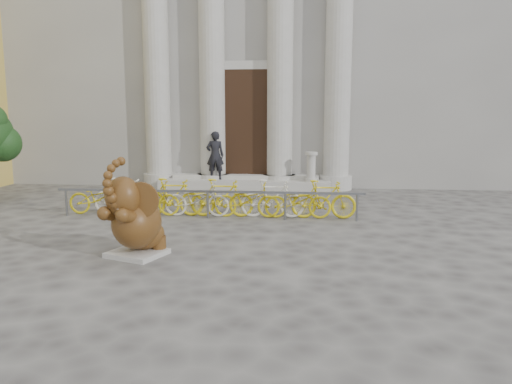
{
  "coord_description": "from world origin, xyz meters",
  "views": [
    {
      "loc": [
        2.03,
        -7.97,
        2.72
      ],
      "look_at": [
        1.09,
        2.06,
        1.1
      ],
      "focal_mm": 35.0,
      "sensor_mm": 36.0,
      "label": 1
    }
  ],
  "objects": [
    {
      "name": "classical_building",
      "position": [
        0.0,
        14.93,
        5.98
      ],
      "size": [
        22.0,
        10.7,
        12.0
      ],
      "color": "gray",
      "rests_on": "ground"
    },
    {
      "name": "entrance_steps",
      "position": [
        0.0,
        9.4,
        0.18
      ],
      "size": [
        6.0,
        1.2,
        0.36
      ],
      "primitive_type": "cube",
      "color": "#A8A59E",
      "rests_on": "ground"
    },
    {
      "name": "balustrade_post",
      "position": [
        2.32,
        9.1,
        0.83
      ],
      "size": [
        0.41,
        0.41,
        1.02
      ],
      "color": "#A8A59E",
      "rests_on": "entrance_steps"
    },
    {
      "name": "pedestrian",
      "position": [
        -1.04,
        9.33,
        1.21
      ],
      "size": [
        0.68,
        0.5,
        1.7
      ],
      "primitive_type": "imported",
      "rotation": [
        0.0,
        0.0,
        3.31
      ],
      "color": "black",
      "rests_on": "entrance_steps"
    },
    {
      "name": "elephant_statue",
      "position": [
        -1.11,
        0.98,
        0.7
      ],
      "size": [
        1.29,
        1.52,
        1.91
      ],
      "rotation": [
        0.0,
        0.0,
        -0.36
      ],
      "color": "#A8A59E",
      "rests_on": "ground"
    },
    {
      "name": "ground",
      "position": [
        0.0,
        0.0,
        0.0
      ],
      "size": [
        80.0,
        80.0,
        0.0
      ],
      "primitive_type": "plane",
      "color": "#474442",
      "rests_on": "ground"
    },
    {
      "name": "bike_rack",
      "position": [
        -0.41,
        4.75,
        0.5
      ],
      "size": [
        8.0,
        0.53,
        1.0
      ],
      "color": "slate",
      "rests_on": "ground"
    }
  ]
}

